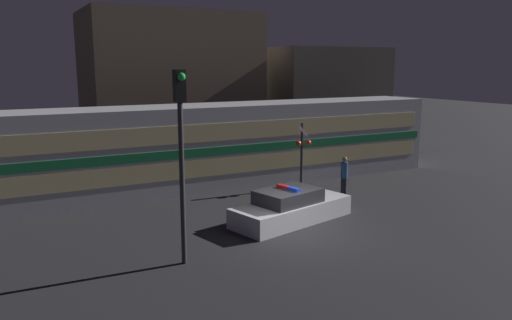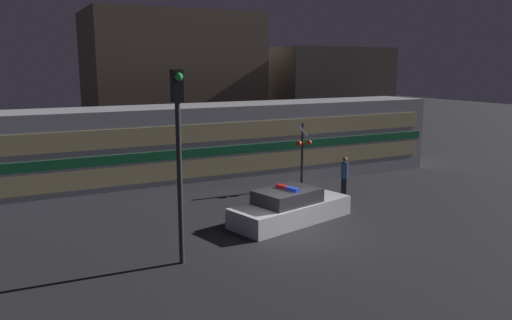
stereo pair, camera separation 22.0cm
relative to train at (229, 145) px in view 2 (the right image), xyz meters
The scene contains 8 objects.
ground_plane 8.20m from the train, 96.72° to the right, with size 120.00×120.00×0.00m, color black.
train is the anchor object (origin of this frame).
police_car 6.78m from the train, 93.97° to the right, with size 5.17×2.93×1.39m.
pedestrian 5.94m from the train, 52.81° to the right, with size 0.31×0.31×1.83m.
crossing_signal_near 3.67m from the train, 40.87° to the right, with size 0.83×0.33×3.14m.
traffic_light_corner 10.34m from the train, 122.23° to the right, with size 0.30×0.46×5.72m.
building_left 10.02m from the train, 88.01° to the left, with size 10.72×6.58×9.12m.
building_center 14.08m from the train, 33.76° to the left, with size 8.62×4.06×7.08m.
Camera 2 is at (-8.98, -14.28, 5.83)m, focal length 35.00 mm.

